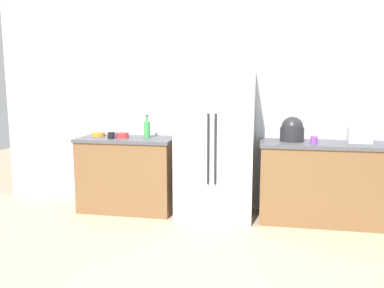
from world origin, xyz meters
name	(u,v)px	position (x,y,z in m)	size (l,w,h in m)	color
ground_plane	(175,271)	(0.00, 0.00, 0.00)	(11.17, 11.17, 0.00)	tan
kitchen_back_panel	(207,103)	(0.00, 1.85, 1.34)	(5.58, 0.10, 2.68)	silver
counter_left	(128,174)	(-0.96, 1.50, 0.46)	(1.19, 0.60, 0.92)	brown
counter_right	(327,182)	(1.43, 1.50, 0.46)	(1.53, 0.60, 0.92)	brown
refrigerator	(215,145)	(0.15, 1.46, 0.87)	(0.89, 0.65, 1.74)	#B7BABF
toaster	(360,135)	(1.76, 1.53, 1.01)	(0.25, 0.16, 0.18)	silver
rice_cooker	(292,130)	(1.03, 1.56, 1.05)	(0.27, 0.27, 0.29)	#262628
bottle_a	(147,129)	(-0.71, 1.55, 1.03)	(0.08, 0.08, 0.28)	green
cup_a	(111,135)	(-1.11, 1.37, 0.96)	(0.08, 0.08, 0.08)	black
cup_b	(314,140)	(1.25, 1.37, 0.96)	(0.08, 0.08, 0.09)	purple
bowl_a	(114,134)	(-1.16, 1.59, 0.95)	(0.14, 0.14, 0.05)	blue
bowl_b	(122,135)	(-1.00, 1.47, 0.95)	(0.16, 0.16, 0.06)	red
bowl_c	(99,134)	(-1.35, 1.56, 0.95)	(0.16, 0.16, 0.05)	orange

